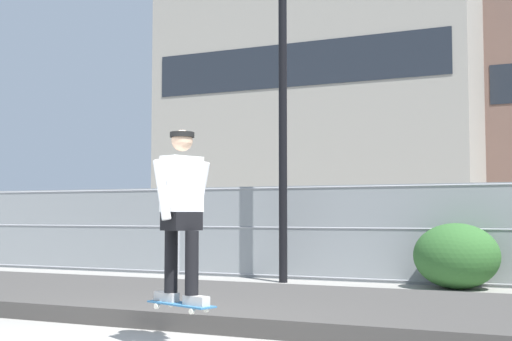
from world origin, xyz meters
The scene contains 8 objects.
gravel_berm centered at (0.00, 3.08, 0.10)m, with size 13.66×3.42×0.20m, color #3D3A38.
skateboard centered at (0.43, 0.58, 0.42)m, with size 0.82×0.46×0.07m.
skater centered at (0.43, 0.58, 1.38)m, with size 0.71×0.62×1.68m.
chain_fence centered at (0.00, 7.49, 0.93)m, with size 21.81×0.06×1.85m.
street_lamp centered at (-0.97, 6.84, 4.14)m, with size 0.44×0.44×6.64m.
parked_car_near centered at (-3.14, 10.10, 0.84)m, with size 4.47×2.09×1.66m.
library_building centered at (-9.56, 38.15, 7.83)m, with size 18.88×15.43×15.66m.
shrub_left centered at (2.18, 6.99, 0.57)m, with size 1.47×1.20×1.13m.
Camera 1 is at (3.75, -5.17, 1.30)m, focal length 47.69 mm.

